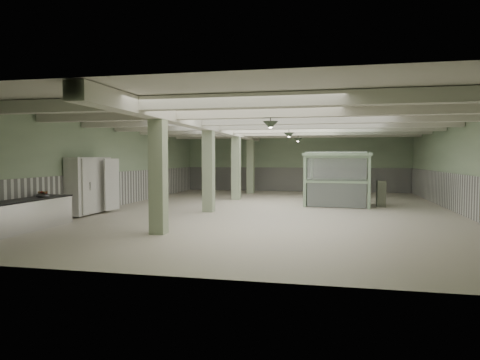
% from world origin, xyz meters
% --- Properties ---
extents(floor, '(20.00, 20.00, 0.00)m').
position_xyz_m(floor, '(0.00, 0.00, 0.00)').
color(floor, silver).
rests_on(floor, ground).
extents(ceiling, '(14.00, 20.00, 0.02)m').
position_xyz_m(ceiling, '(0.00, 0.00, 3.60)').
color(ceiling, beige).
rests_on(ceiling, wall_back).
extents(wall_back, '(14.00, 0.02, 3.60)m').
position_xyz_m(wall_back, '(0.00, 10.00, 1.80)').
color(wall_back, '#9EB692').
rests_on(wall_back, floor).
extents(wall_front, '(14.00, 0.02, 3.60)m').
position_xyz_m(wall_front, '(0.00, -10.00, 1.80)').
color(wall_front, '#9EB692').
rests_on(wall_front, floor).
extents(wall_left, '(0.02, 20.00, 3.60)m').
position_xyz_m(wall_left, '(-7.00, 0.00, 1.80)').
color(wall_left, '#9EB692').
rests_on(wall_left, floor).
extents(wall_right, '(0.02, 20.00, 3.60)m').
position_xyz_m(wall_right, '(7.00, 0.00, 1.80)').
color(wall_right, '#9EB692').
rests_on(wall_right, floor).
extents(wainscot_left, '(0.05, 19.90, 1.50)m').
position_xyz_m(wainscot_left, '(-6.97, 0.00, 0.75)').
color(wainscot_left, silver).
rests_on(wainscot_left, floor).
extents(wainscot_right, '(0.05, 19.90, 1.50)m').
position_xyz_m(wainscot_right, '(6.97, 0.00, 0.75)').
color(wainscot_right, silver).
rests_on(wainscot_right, floor).
extents(wainscot_back, '(13.90, 0.05, 1.50)m').
position_xyz_m(wainscot_back, '(0.00, 9.97, 0.75)').
color(wainscot_back, silver).
rests_on(wainscot_back, floor).
extents(girder, '(0.45, 19.90, 0.40)m').
position_xyz_m(girder, '(-2.50, 0.00, 3.38)').
color(girder, beige).
rests_on(girder, ceiling).
extents(beam_a, '(13.90, 0.35, 0.32)m').
position_xyz_m(beam_a, '(0.00, -7.50, 3.42)').
color(beam_a, beige).
rests_on(beam_a, ceiling).
extents(beam_b, '(13.90, 0.35, 0.32)m').
position_xyz_m(beam_b, '(0.00, -5.00, 3.42)').
color(beam_b, beige).
rests_on(beam_b, ceiling).
extents(beam_c, '(13.90, 0.35, 0.32)m').
position_xyz_m(beam_c, '(0.00, -2.50, 3.42)').
color(beam_c, beige).
rests_on(beam_c, ceiling).
extents(beam_d, '(13.90, 0.35, 0.32)m').
position_xyz_m(beam_d, '(0.00, 0.00, 3.42)').
color(beam_d, beige).
rests_on(beam_d, ceiling).
extents(beam_e, '(13.90, 0.35, 0.32)m').
position_xyz_m(beam_e, '(0.00, 2.50, 3.42)').
color(beam_e, beige).
rests_on(beam_e, ceiling).
extents(beam_f, '(13.90, 0.35, 0.32)m').
position_xyz_m(beam_f, '(0.00, 5.00, 3.42)').
color(beam_f, beige).
rests_on(beam_f, ceiling).
extents(beam_g, '(13.90, 0.35, 0.32)m').
position_xyz_m(beam_g, '(0.00, 7.50, 3.42)').
color(beam_g, beige).
rests_on(beam_g, ceiling).
extents(column_a, '(0.42, 0.42, 3.60)m').
position_xyz_m(column_a, '(-2.50, -6.00, 1.80)').
color(column_a, '#9BAB8A').
rests_on(column_a, floor).
extents(column_b, '(0.42, 0.42, 3.60)m').
position_xyz_m(column_b, '(-2.50, -1.00, 1.80)').
color(column_b, '#9BAB8A').
rests_on(column_b, floor).
extents(column_c, '(0.42, 0.42, 3.60)m').
position_xyz_m(column_c, '(-2.50, 4.00, 1.80)').
color(column_c, '#9BAB8A').
rests_on(column_c, floor).
extents(column_d, '(0.42, 0.42, 3.60)m').
position_xyz_m(column_d, '(-2.50, 8.00, 1.80)').
color(column_d, '#9BAB8A').
rests_on(column_d, floor).
extents(pendant_front, '(0.44, 0.44, 0.22)m').
position_xyz_m(pendant_front, '(0.50, -5.00, 3.05)').
color(pendant_front, '#2F3C2D').
rests_on(pendant_front, ceiling).
extents(pendant_mid, '(0.44, 0.44, 0.22)m').
position_xyz_m(pendant_mid, '(0.50, 0.50, 3.05)').
color(pendant_mid, '#2F3C2D').
rests_on(pendant_mid, ceiling).
extents(pendant_back, '(0.44, 0.44, 0.22)m').
position_xyz_m(pendant_back, '(0.50, 5.50, 3.05)').
color(pendant_back, '#2F3C2D').
rests_on(pendant_back, ceiling).
extents(prep_counter, '(0.85, 4.87, 0.91)m').
position_xyz_m(prep_counter, '(-6.54, -7.00, 0.46)').
color(prep_counter, silver).
rests_on(prep_counter, floor).
extents(veg_colander, '(0.46, 0.46, 0.18)m').
position_xyz_m(veg_colander, '(-6.61, -5.40, 0.99)').
color(veg_colander, '#46454A').
rests_on(veg_colander, prep_counter).
extents(walkin_cooler, '(0.81, 2.28, 2.09)m').
position_xyz_m(walkin_cooler, '(-6.62, -2.71, 1.04)').
color(walkin_cooler, silver).
rests_on(walkin_cooler, floor).
extents(guard_booth, '(3.09, 2.69, 2.39)m').
position_xyz_m(guard_booth, '(2.52, 2.41, 1.62)').
color(guard_booth, '#95B591').
rests_on(guard_booth, floor).
extents(filing_cabinet, '(0.36, 0.52, 1.13)m').
position_xyz_m(filing_cabinet, '(4.34, 2.17, 0.56)').
color(filing_cabinet, '#616655').
rests_on(filing_cabinet, floor).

